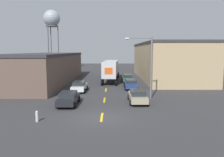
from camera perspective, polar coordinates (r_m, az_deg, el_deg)
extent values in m
plane|color=#333335|center=(18.94, -2.88, -10.29)|extent=(160.00, 160.00, 0.00)
cube|color=gold|center=(19.22, -2.84, -10.02)|extent=(0.20, 2.59, 0.01)
cube|color=gold|center=(25.58, -2.15, -5.63)|extent=(0.20, 2.59, 0.01)
cube|color=gold|center=(32.04, -1.75, -2.99)|extent=(0.20, 2.59, 0.01)
cube|color=brown|center=(41.67, -16.54, 2.46)|extent=(8.09, 28.83, 4.86)
cube|color=#333338|center=(41.54, -16.68, 6.08)|extent=(8.29, 29.03, 0.40)
cube|color=tan|center=(46.28, 13.76, 4.27)|extent=(10.37, 26.51, 6.90)
cube|color=#333338|center=(46.25, 13.90, 8.79)|extent=(10.57, 26.71, 0.40)
cube|color=navy|center=(47.09, 0.06, 2.78)|extent=(2.41, 3.23, 2.96)
cube|color=silver|center=(40.05, -0.50, 2.68)|extent=(2.96, 10.48, 2.65)
cube|color=#E55619|center=(34.89, -1.07, 1.99)|extent=(1.29, 0.11, 1.06)
cylinder|color=black|center=(47.56, 1.49, 1.03)|extent=(0.34, 1.09, 1.08)
cylinder|color=black|center=(47.69, -1.32, 1.05)|extent=(0.34, 1.09, 1.08)
cylinder|color=black|center=(46.33, 1.45, 0.86)|extent=(0.34, 1.09, 1.08)
cylinder|color=black|center=(46.46, -1.44, 0.88)|extent=(0.34, 1.09, 1.08)
cylinder|color=black|center=(37.25, 0.99, -0.71)|extent=(0.34, 1.09, 1.08)
cylinder|color=black|center=(37.41, -2.59, -0.68)|extent=(0.34, 1.09, 1.08)
cylinder|color=black|center=(35.86, 0.91, -1.02)|extent=(0.34, 1.09, 1.08)
cylinder|color=black|center=(36.03, -2.82, -0.99)|extent=(0.34, 1.09, 1.08)
cube|color=#2D5B38|center=(40.02, 3.91, -0.07)|extent=(1.77, 4.53, 0.60)
cube|color=#23282D|center=(39.82, 3.93, 0.70)|extent=(1.56, 2.35, 0.52)
cylinder|color=black|center=(41.52, 4.99, -0.24)|extent=(0.22, 0.61, 0.61)
cylinder|color=black|center=(41.40, 2.54, -0.24)|extent=(0.22, 0.61, 0.61)
cylinder|color=black|center=(38.75, 5.36, -0.78)|extent=(0.22, 0.61, 0.61)
cylinder|color=black|center=(38.62, 2.74, -0.78)|extent=(0.22, 0.61, 0.61)
cube|color=black|center=(23.70, -11.43, -5.33)|extent=(1.77, 4.53, 0.60)
cube|color=#23282D|center=(23.45, -11.52, -4.06)|extent=(1.56, 2.35, 0.52)
cylinder|color=black|center=(24.96, -8.78, -5.33)|extent=(0.22, 0.61, 0.61)
cylinder|color=black|center=(25.28, -12.77, -5.27)|extent=(0.22, 0.61, 0.61)
cylinder|color=black|center=(22.26, -9.86, -6.90)|extent=(0.22, 0.61, 0.61)
cylinder|color=black|center=(22.63, -14.32, -6.79)|extent=(0.22, 0.61, 0.61)
cube|color=tan|center=(24.44, 6.53, -4.84)|extent=(1.77, 4.53, 0.60)
cube|color=#23282D|center=(24.20, 6.59, -3.62)|extent=(1.56, 2.35, 0.52)
cylinder|color=black|center=(25.98, 8.11, -4.82)|extent=(0.22, 0.61, 0.61)
cylinder|color=black|center=(25.78, 4.20, -4.86)|extent=(0.22, 0.61, 0.61)
cylinder|color=black|center=(23.27, 9.10, -6.26)|extent=(0.22, 0.61, 0.61)
cylinder|color=black|center=(23.06, 4.73, -6.32)|extent=(0.22, 0.61, 0.61)
cube|color=silver|center=(31.20, -8.66, -2.23)|extent=(1.77, 4.53, 0.60)
cube|color=#23282D|center=(30.98, -8.72, -1.25)|extent=(1.56, 2.35, 0.52)
cylinder|color=black|center=(32.51, -6.74, -2.35)|extent=(0.22, 0.61, 0.61)
cylinder|color=black|center=(32.76, -9.82, -2.34)|extent=(0.22, 0.61, 0.61)
cylinder|color=black|center=(29.77, -7.36, -3.26)|extent=(0.22, 0.61, 0.61)
cylinder|color=black|center=(30.04, -10.72, -3.23)|extent=(0.22, 0.61, 0.61)
cube|color=navy|center=(33.05, 4.77, -1.64)|extent=(1.77, 4.53, 0.60)
cube|color=#23282D|center=(32.84, 4.80, -0.72)|extent=(1.56, 2.35, 0.52)
cylinder|color=black|center=(34.56, 6.03, -1.77)|extent=(0.22, 0.61, 0.61)
cylinder|color=black|center=(34.42, 3.09, -1.78)|extent=(0.22, 0.61, 0.61)
cylinder|color=black|center=(31.81, 6.57, -2.56)|extent=(0.22, 0.61, 0.61)
cylinder|color=black|center=(31.65, 3.38, -2.58)|extent=(0.22, 0.61, 0.61)
cylinder|color=#47474C|center=(70.45, -13.98, 7.86)|extent=(0.28, 0.28, 13.38)
cylinder|color=#47474C|center=(72.60, -15.74, 7.78)|extent=(0.28, 0.28, 13.38)
cylinder|color=#47474C|center=(69.66, -16.42, 7.79)|extent=(0.28, 0.28, 13.38)
cylinder|color=#4C4C51|center=(71.28, -15.56, 13.04)|extent=(3.81, 3.81, 0.30)
sphere|color=#939EA8|center=(71.56, -15.63, 14.90)|extent=(5.04, 5.04, 5.04)
cylinder|color=slate|center=(26.04, 10.05, 2.66)|extent=(0.20, 0.20, 7.34)
cylinder|color=slate|center=(25.79, 7.07, 10.50)|extent=(2.84, 0.11, 0.11)
ellipsoid|color=silver|center=(25.65, 3.87, 10.34)|extent=(0.56, 0.32, 0.22)
cylinder|color=silver|center=(18.92, -19.16, -9.52)|extent=(0.22, 0.22, 0.76)
sphere|color=silver|center=(18.80, -19.22, -8.24)|extent=(0.20, 0.20, 0.20)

